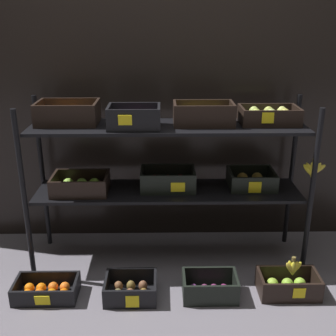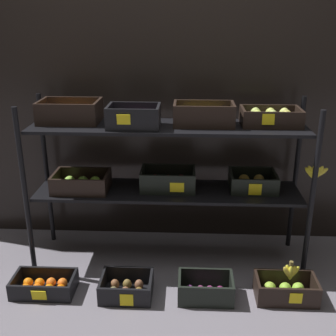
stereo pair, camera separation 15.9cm
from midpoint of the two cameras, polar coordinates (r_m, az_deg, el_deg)
ground_plane at (r=3.00m, az=1.55°, el=-12.00°), size 10.00×10.00×0.00m
storefront_wall at (r=3.01m, az=1.90°, el=8.58°), size 4.15×0.12×1.99m
display_rack at (r=2.68m, az=1.64°, el=1.91°), size 1.89×0.45×1.10m
crate_ground_tangerine at (r=2.74m, az=-14.79°, el=-15.23°), size 0.37×0.22×0.11m
crate_ground_kiwi at (r=2.64m, az=-3.86°, el=-15.99°), size 0.31×0.24×0.12m
crate_ground_plum at (r=2.63m, az=6.90°, el=-16.16°), size 0.33×0.21×0.14m
crate_ground_apple_green at (r=2.72m, az=17.34°, el=-15.62°), size 0.36×0.21×0.13m
banana_bunch_loose at (r=2.64m, az=18.00°, el=-13.31°), size 0.12×0.05×0.12m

